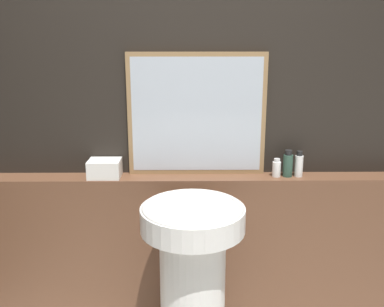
% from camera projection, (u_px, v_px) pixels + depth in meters
% --- Properties ---
extents(wall_back, '(8.00, 0.06, 2.50)m').
position_uv_depth(wall_back, '(177.00, 123.00, 2.46)').
color(wall_back, black).
rests_on(wall_back, ground_plane).
extents(vanity_counter, '(2.95, 0.16, 0.96)m').
position_uv_depth(vanity_counter, '(178.00, 253.00, 2.55)').
color(vanity_counter, brown).
rests_on(vanity_counter, ground_plane).
extents(pedestal_sink, '(0.51, 0.51, 0.94)m').
position_uv_depth(pedestal_sink, '(193.00, 279.00, 2.16)').
color(pedestal_sink, silver).
rests_on(pedestal_sink, ground_plane).
extents(mirror, '(0.78, 0.03, 0.69)m').
position_uv_depth(mirror, '(197.00, 115.00, 2.39)').
color(mirror, '#937047').
rests_on(mirror, vanity_counter).
extents(towel_stack, '(0.18, 0.14, 0.10)m').
position_uv_depth(towel_stack, '(105.00, 168.00, 2.41)').
color(towel_stack, silver).
rests_on(towel_stack, vanity_counter).
extents(shampoo_bottle, '(0.05, 0.05, 0.10)m').
position_uv_depth(shampoo_bottle, '(277.00, 168.00, 2.42)').
color(shampoo_bottle, white).
rests_on(shampoo_bottle, vanity_counter).
extents(conditioner_bottle, '(0.05, 0.05, 0.15)m').
position_uv_depth(conditioner_bottle, '(288.00, 164.00, 2.41)').
color(conditioner_bottle, '#2D4C3D').
rests_on(conditioner_bottle, vanity_counter).
extents(lotion_bottle, '(0.05, 0.05, 0.15)m').
position_uv_depth(lotion_bottle, '(299.00, 165.00, 2.41)').
color(lotion_bottle, white).
rests_on(lotion_bottle, vanity_counter).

